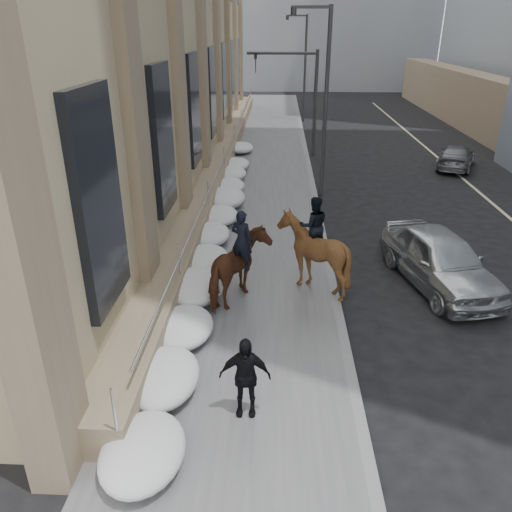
{
  "coord_description": "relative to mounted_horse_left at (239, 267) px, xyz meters",
  "views": [
    {
      "loc": [
        0.89,
        -8.41,
        7.24
      ],
      "look_at": [
        0.35,
        3.52,
        1.7
      ],
      "focal_mm": 35.0,
      "sensor_mm": 36.0,
      "label": 1
    }
  ],
  "objects": [
    {
      "name": "curb",
      "position": [
        2.76,
        6.07,
        -1.11
      ],
      "size": [
        0.24,
        80.0,
        0.12
      ],
      "primitive_type": "cube",
      "color": "slate",
      "rests_on": "ground"
    },
    {
      "name": "traffic_signal",
      "position": [
        2.22,
        18.07,
        2.83
      ],
      "size": [
        4.1,
        0.22,
        6.0
      ],
      "color": "#2D2D30",
      "rests_on": "ground"
    },
    {
      "name": "bg_building_far",
      "position": [
        -5.86,
        68.07,
        8.83
      ],
      "size": [
        24.0,
        12.0,
        20.0
      ],
      "primitive_type": "cube",
      "color": "gray",
      "rests_on": "ground"
    },
    {
      "name": "streetlight_mid",
      "position": [
        2.88,
        10.07,
        3.41
      ],
      "size": [
        1.71,
        0.24,
        8.0
      ],
      "color": "#2D2D30",
      "rests_on": "ground"
    },
    {
      "name": "sidewalk",
      "position": [
        0.14,
        6.07,
        -1.11
      ],
      "size": [
        5.0,
        80.0,
        0.12
      ],
      "primitive_type": "cube",
      "color": "#4E4E50",
      "rests_on": "ground"
    },
    {
      "name": "snow_bank",
      "position": [
        -1.28,
        4.18,
        -0.7
      ],
      "size": [
        1.7,
        18.1,
        0.76
      ],
      "color": "silver",
      "rests_on": "sidewalk"
    },
    {
      "name": "car_grey",
      "position": [
        10.87,
        15.42,
        -0.54
      ],
      "size": [
        3.33,
        4.7,
        1.26
      ],
      "primitive_type": "imported",
      "rotation": [
        0.0,
        0.0,
        2.74
      ],
      "color": "slate",
      "rests_on": "ground"
    },
    {
      "name": "ground",
      "position": [
        0.14,
        -3.93,
        -1.17
      ],
      "size": [
        140.0,
        140.0,
        0.0
      ],
      "primitive_type": "plane",
      "color": "black",
      "rests_on": "ground"
    },
    {
      "name": "mounted_horse_left",
      "position": [
        0.0,
        0.0,
        0.0
      ],
      "size": [
        1.9,
        2.57,
        2.65
      ],
      "rotation": [
        0.0,
        0.0,
        2.74
      ],
      "color": "#412313",
      "rests_on": "sidewalk"
    },
    {
      "name": "mounted_horse_right",
      "position": [
        2.08,
        0.88,
        0.15
      ],
      "size": [
        2.12,
        2.31,
        2.78
      ],
      "rotation": [
        0.0,
        0.0,
        3.3
      ],
      "color": "#422913",
      "rests_on": "sidewalk"
    },
    {
      "name": "pedestrian",
      "position": [
        0.46,
        -4.5,
        -0.18
      ],
      "size": [
        1.03,
        0.45,
        1.74
      ],
      "primitive_type": "imported",
      "rotation": [
        0.0,
        0.0,
        0.02
      ],
      "color": "black",
      "rests_on": "sidewalk"
    },
    {
      "name": "streetlight_far",
      "position": [
        2.88,
        30.07,
        3.41
      ],
      "size": [
        1.71,
        0.24,
        8.0
      ],
      "color": "#2D2D30",
      "rests_on": "ground"
    },
    {
      "name": "car_silver",
      "position": [
        5.96,
        1.44,
        -0.33
      ],
      "size": [
        3.11,
        5.3,
        1.69
      ],
      "primitive_type": "imported",
      "rotation": [
        0.0,
        0.0,
        0.24
      ],
      "color": "#B3B7BB",
      "rests_on": "ground"
    }
  ]
}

